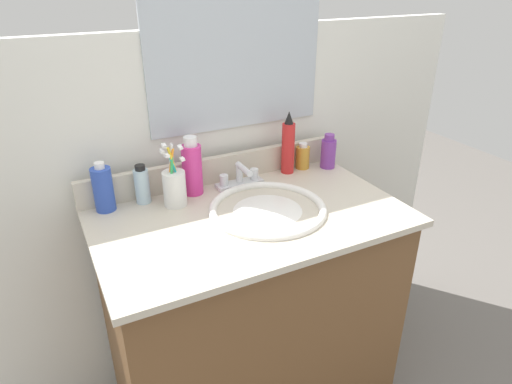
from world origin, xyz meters
TOP-DOWN VIEW (x-y plane):
  - vanity_cabinet at (0.00, 0.00)m, footprint 0.87×0.50m
  - countertop at (0.00, 0.00)m, footprint 0.91×0.54m
  - backsplash at (0.00, 0.26)m, footprint 0.91×0.02m
  - back_wall at (0.00, 0.32)m, footprint 2.01×0.04m
  - mirror_panel at (0.10, 0.30)m, footprint 0.60×0.01m
  - sink_basin at (0.06, -0.00)m, footprint 0.35×0.35m
  - faucet at (0.06, 0.19)m, footprint 0.16×0.10m
  - bottle_gel_clear at (-0.26, 0.22)m, footprint 0.05×0.05m
  - bottle_shampoo_blue at (-0.37, 0.22)m, footprint 0.06×0.06m
  - bottle_soap_pink at (-0.10, 0.21)m, footprint 0.06×0.06m
  - bottle_spray_red at (0.25, 0.22)m, footprint 0.04×0.04m
  - bottle_oil_amber at (0.32, 0.23)m, footprint 0.05×0.05m
  - bottle_cream_purple at (0.41, 0.19)m, footprint 0.05×0.05m
  - cup_white_ceramic at (-0.18, 0.16)m, footprint 0.07×0.07m

SIDE VIEW (x-z plane):
  - vanity_cabinet at x=0.00m, z-range 0.00..0.79m
  - back_wall at x=0.00m, z-range 0.00..1.30m
  - sink_basin at x=0.06m, z-range 0.72..0.83m
  - countertop at x=0.00m, z-range 0.79..0.81m
  - faucet at x=0.06m, z-range 0.79..0.88m
  - bottle_oil_amber at x=0.32m, z-range 0.80..0.90m
  - backsplash at x=0.00m, z-range 0.81..0.90m
  - bottle_cream_purple at x=0.41m, z-range 0.80..0.93m
  - bottle_gel_clear at x=-0.26m, z-range 0.80..0.93m
  - cup_white_ceramic at x=-0.18m, z-range 0.77..0.97m
  - bottle_shampoo_blue at x=-0.37m, z-range 0.80..0.95m
  - bottle_soap_pink at x=-0.10m, z-range 0.80..0.99m
  - bottle_spray_red at x=0.25m, z-range 0.80..1.02m
  - mirror_panel at x=0.10m, z-range 0.98..1.54m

